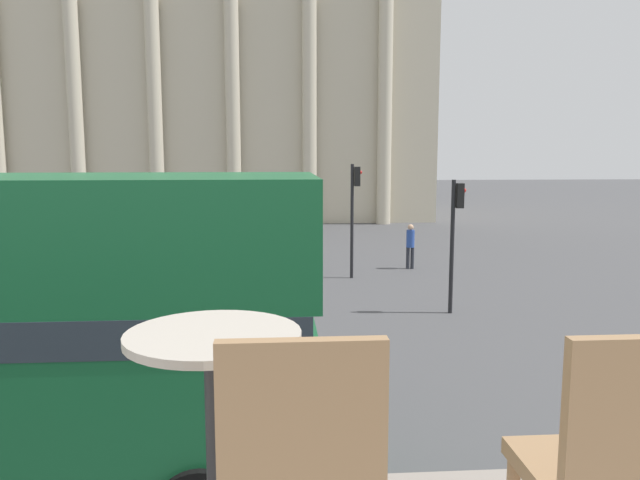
% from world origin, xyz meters
% --- Properties ---
extents(cafe_dining_table, '(0.60, 0.60, 0.73)m').
position_xyz_m(cafe_dining_table, '(0.61, -0.35, 3.82)').
color(cafe_dining_table, '#2D2D30').
rests_on(cafe_dining_table, cafe_floor_slab).
extents(cafe_chair_0, '(0.40, 0.40, 0.91)m').
position_xyz_m(cafe_chair_0, '(0.88, -0.93, 3.80)').
color(cafe_chair_0, '#A87F56').
rests_on(cafe_chair_0, cafe_floor_slab).
extents(cafe_chair_1, '(0.40, 0.40, 0.91)m').
position_xyz_m(cafe_chair_1, '(1.70, -0.97, 3.80)').
color(cafe_chair_1, '#A87F56').
rests_on(cafe_chair_1, cafe_floor_slab).
extents(plaza_building_left, '(36.47, 13.97, 23.01)m').
position_xyz_m(plaza_building_left, '(-6.48, 44.15, 11.50)').
color(plaza_building_left, beige).
rests_on(plaza_building_left, ground_plane).
extents(traffic_light_near, '(0.42, 0.24, 3.96)m').
position_xyz_m(traffic_light_near, '(-2.20, 9.36, 2.58)').
color(traffic_light_near, black).
rests_on(traffic_light_near, ground_plane).
extents(traffic_light_mid, '(0.42, 0.24, 3.85)m').
position_xyz_m(traffic_light_mid, '(5.95, 14.83, 2.51)').
color(traffic_light_mid, black).
rests_on(traffic_light_mid, ground_plane).
extents(traffic_light_far, '(0.42, 0.24, 4.19)m').
position_xyz_m(traffic_light_far, '(3.72, 20.08, 2.72)').
color(traffic_light_far, black).
rests_on(traffic_light_far, ground_plane).
extents(pedestrian_grey, '(0.32, 0.32, 1.75)m').
position_xyz_m(pedestrian_grey, '(-7.37, 27.91, 1.01)').
color(pedestrian_grey, '#282B33').
rests_on(pedestrian_grey, ground_plane).
extents(pedestrian_yellow, '(0.32, 0.32, 1.74)m').
position_xyz_m(pedestrian_yellow, '(1.06, 30.41, 1.00)').
color(pedestrian_yellow, '#282B33').
rests_on(pedestrian_yellow, ground_plane).
extents(pedestrian_black, '(0.32, 0.32, 1.68)m').
position_xyz_m(pedestrian_black, '(-0.19, 14.64, 0.96)').
color(pedestrian_black, '#282B33').
rests_on(pedestrian_black, ground_plane).
extents(pedestrian_blue, '(0.32, 0.32, 1.78)m').
position_xyz_m(pedestrian_blue, '(6.20, 21.74, 1.03)').
color(pedestrian_blue, '#282B33').
rests_on(pedestrian_blue, ground_plane).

